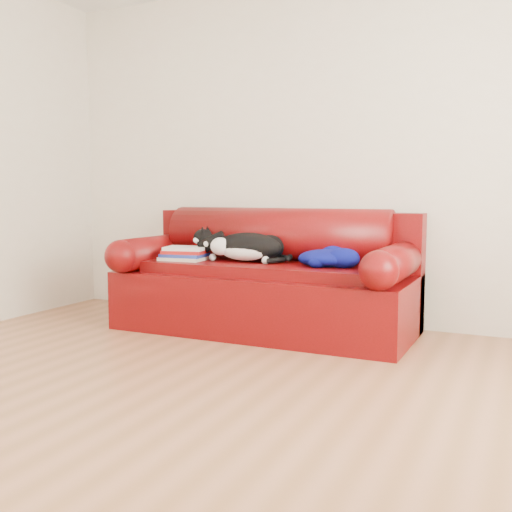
{
  "coord_description": "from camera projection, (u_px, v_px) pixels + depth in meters",
  "views": [
    {
      "loc": [
        1.5,
        -2.38,
        0.99
      ],
      "look_at": [
        -0.26,
        1.35,
        0.56
      ],
      "focal_mm": 42.0,
      "sensor_mm": 36.0,
      "label": 1
    }
  ],
  "objects": [
    {
      "name": "ground",
      "position": [
        184.0,
        400.0,
        2.88
      ],
      "size": [
        4.5,
        4.5,
        0.0
      ],
      "primitive_type": "plane",
      "color": "brown",
      "rests_on": "ground"
    },
    {
      "name": "room_shell",
      "position": [
        205.0,
        41.0,
        2.67
      ],
      "size": [
        4.52,
        4.02,
        2.61
      ],
      "color": "beige",
      "rests_on": "ground"
    },
    {
      "name": "sofa_base",
      "position": [
        265.0,
        298.0,
        4.31
      ],
      "size": [
        2.1,
        0.9,
        0.5
      ],
      "color": "#410502",
      "rests_on": "ground"
    },
    {
      "name": "sofa_back",
      "position": [
        278.0,
        253.0,
        4.49
      ],
      "size": [
        2.1,
        1.01,
        0.88
      ],
      "color": "#410502",
      "rests_on": "ground"
    },
    {
      "name": "book_stack",
      "position": [
        185.0,
        254.0,
        4.39
      ],
      "size": [
        0.33,
        0.28,
        0.1
      ],
      "rotation": [
        0.0,
        0.0,
        0.14
      ],
      "color": "beige",
      "rests_on": "sofa_base"
    },
    {
      "name": "cat",
      "position": [
        247.0,
        248.0,
        4.28
      ],
      "size": [
        0.74,
        0.41,
        0.26
      ],
      "rotation": [
        0.0,
        0.0,
        0.29
      ],
      "color": "black",
      "rests_on": "sofa_base"
    },
    {
      "name": "blanket",
      "position": [
        327.0,
        257.0,
        4.03
      ],
      "size": [
        0.48,
        0.38,
        0.14
      ],
      "rotation": [
        0.0,
        0.0,
        0.15
      ],
      "color": "#020E4A",
      "rests_on": "sofa_base"
    }
  ]
}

